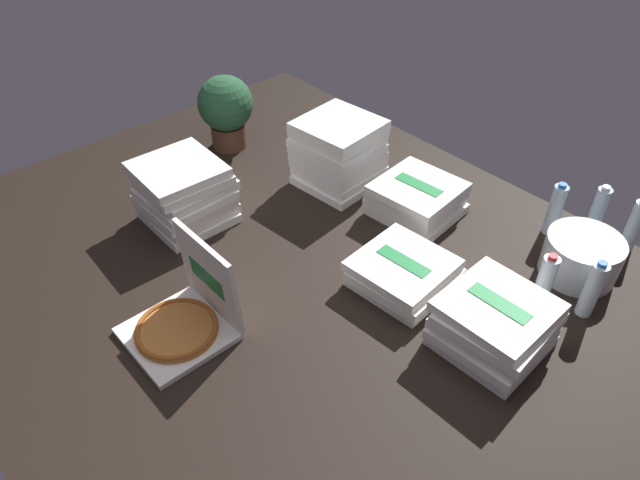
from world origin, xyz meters
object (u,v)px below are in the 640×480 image
object	(u,v)px
open_pizza_box	(185,317)
potted_plant	(226,108)
pizza_stack_left_far	(184,193)
ice_bucket	(581,257)
water_bottle_1	(634,226)
pizza_stack_center_near	(494,325)
pizza_stack_right_near	(404,273)
water_bottle_2	(592,289)
pizza_stack_right_mid	(417,198)
water_bottle_3	(597,212)
pizza_stack_right_far	(339,152)
water_bottle_4	(555,209)
water_bottle_0	(545,282)

from	to	relation	value
open_pizza_box	potted_plant	size ratio (longest dim) A/B	0.93
pizza_stack_left_far	ice_bucket	distance (m)	1.68
water_bottle_1	pizza_stack_center_near	bearing A→B (deg)	-94.78
pizza_stack_right_near	pizza_stack_left_far	bearing A→B (deg)	-156.80
pizza_stack_left_far	water_bottle_2	xyz separation A→B (m)	(1.50, 0.80, -0.02)
pizza_stack_right_mid	pizza_stack_left_far	size ratio (longest dim) A/B	1.04
water_bottle_1	water_bottle_3	distance (m)	0.15
pizza_stack_left_far	pizza_stack_right_far	distance (m)	0.75
pizza_stack_right_near	open_pizza_box	bearing A→B (deg)	-115.59
ice_bucket	water_bottle_2	size ratio (longest dim) A/B	1.18
open_pizza_box	potted_plant	world-z (taller)	potted_plant
water_bottle_1	water_bottle_3	size ratio (longest dim) A/B	1.00
ice_bucket	pizza_stack_left_far	bearing A→B (deg)	-144.34
water_bottle_2	pizza_stack_left_far	bearing A→B (deg)	-151.94
pizza_stack_right_mid	pizza_stack_right_far	xyz separation A→B (m)	(-0.43, -0.09, 0.08)
water_bottle_3	pizza_stack_right_near	bearing A→B (deg)	-111.60
pizza_stack_left_far	water_bottle_1	bearing A→B (deg)	41.90
pizza_stack_right_near	ice_bucket	bearing A→B (deg)	53.57
pizza_stack_right_mid	ice_bucket	world-z (taller)	ice_bucket
pizza_stack_left_far	water_bottle_4	distance (m)	1.61
water_bottle_2	water_bottle_4	size ratio (longest dim) A/B	1.00
pizza_stack_center_near	water_bottle_1	bearing A→B (deg)	85.22
pizza_stack_right_far	water_bottle_1	bearing A→B (deg)	25.21
pizza_stack_right_far	water_bottle_2	distance (m)	1.27
pizza_stack_right_mid	water_bottle_1	xyz separation A→B (m)	(0.77, 0.48, 0.04)
open_pizza_box	water_bottle_3	size ratio (longest dim) A/B	1.43
open_pizza_box	ice_bucket	world-z (taller)	open_pizza_box
pizza_stack_left_far	pizza_stack_right_near	xyz separation A→B (m)	(0.94, 0.40, -0.08)
water_bottle_1	water_bottle_3	world-z (taller)	same
pizza_stack_right_mid	pizza_stack_left_far	distance (m)	1.04
water_bottle_4	ice_bucket	bearing A→B (deg)	-35.30
ice_bucket	pizza_stack_right_far	bearing A→B (deg)	-166.94
open_pizza_box	pizza_stack_left_far	distance (m)	0.68
pizza_stack_left_far	water_bottle_3	size ratio (longest dim) A/B	1.48
pizza_stack_center_near	pizza_stack_right_near	bearing A→B (deg)	-179.54
pizza_stack_right_near	water_bottle_0	size ratio (longest dim) A/B	1.52
water_bottle_0	pizza_stack_right_far	bearing A→B (deg)	179.29
pizza_stack_right_far	water_bottle_4	xyz separation A→B (m)	(0.91, 0.42, -0.04)
pizza_stack_center_near	ice_bucket	world-z (taller)	pizza_stack_center_near
open_pizza_box	water_bottle_1	bearing A→B (deg)	62.56
water_bottle_4	water_bottle_2	bearing A→B (deg)	-43.60
water_bottle_3	potted_plant	size ratio (longest dim) A/B	0.65
pizza_stack_left_far	water_bottle_2	world-z (taller)	pizza_stack_left_far
water_bottle_2	water_bottle_4	world-z (taller)	same
pizza_stack_center_near	water_bottle_2	distance (m)	0.42
water_bottle_4	water_bottle_3	bearing A→B (deg)	41.88
pizza_stack_center_near	water_bottle_0	world-z (taller)	water_bottle_0
pizza_stack_left_far	water_bottle_1	distance (m)	1.91
pizza_stack_right_near	potted_plant	xyz separation A→B (m)	(-1.34, 0.11, 0.16)
pizza_stack_left_far	water_bottle_3	world-z (taller)	pizza_stack_left_far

